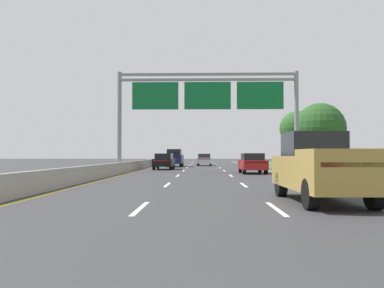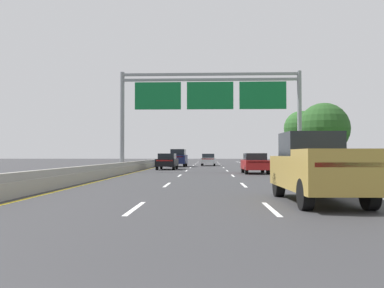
{
  "view_description": "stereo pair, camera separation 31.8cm",
  "coord_description": "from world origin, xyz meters",
  "px_view_note": "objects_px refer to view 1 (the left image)",
  "views": [
    {
      "loc": [
        -0.16,
        -1.1,
        1.47
      ],
      "look_at": [
        -0.66,
        19.97,
        1.99
      ],
      "focal_mm": 39.81,
      "sensor_mm": 36.0,
      "label": 1
    },
    {
      "loc": [
        0.16,
        -1.09,
        1.47
      ],
      "look_at": [
        -0.66,
        19.97,
        1.99
      ],
      "focal_mm": 39.81,
      "sensor_mm": 36.0,
      "label": 2
    }
  ],
  "objects_px": {
    "overhead_sign_gantry": "(208,100)",
    "car_red_right_lane_sedan": "(252,163)",
    "car_black_left_lane_sedan": "(164,161)",
    "pickup_truck_gold": "(320,167)",
    "roadside_tree_far": "(320,129)",
    "car_navy_left_lane_suv": "(175,158)",
    "car_white_centre_lane_sedan": "(204,159)",
    "roadside_tree_distant": "(297,128)"
  },
  "relations": [
    {
      "from": "overhead_sign_gantry",
      "to": "car_red_right_lane_sedan",
      "type": "distance_m",
      "value": 6.51
    },
    {
      "from": "car_black_left_lane_sedan",
      "to": "pickup_truck_gold",
      "type": "bearing_deg",
      "value": -164.09
    },
    {
      "from": "car_black_left_lane_sedan",
      "to": "roadside_tree_far",
      "type": "bearing_deg",
      "value": -86.54
    },
    {
      "from": "car_navy_left_lane_suv",
      "to": "car_white_centre_lane_sedan",
      "type": "bearing_deg",
      "value": -37.66
    },
    {
      "from": "car_black_left_lane_sedan",
      "to": "car_red_right_lane_sedan",
      "type": "relative_size",
      "value": 1.0
    },
    {
      "from": "pickup_truck_gold",
      "to": "car_navy_left_lane_suv",
      "type": "height_order",
      "value": "pickup_truck_gold"
    },
    {
      "from": "car_navy_left_lane_suv",
      "to": "roadside_tree_far",
      "type": "height_order",
      "value": "roadside_tree_far"
    },
    {
      "from": "overhead_sign_gantry",
      "to": "car_red_right_lane_sedan",
      "type": "xyz_separation_m",
      "value": [
        3.46,
        -1.93,
        -5.16
      ]
    },
    {
      "from": "overhead_sign_gantry",
      "to": "roadside_tree_far",
      "type": "relative_size",
      "value": 2.29
    },
    {
      "from": "overhead_sign_gantry",
      "to": "car_red_right_lane_sedan",
      "type": "relative_size",
      "value": 3.41
    },
    {
      "from": "car_white_centre_lane_sedan",
      "to": "car_black_left_lane_sedan",
      "type": "bearing_deg",
      "value": 165.23
    },
    {
      "from": "car_red_right_lane_sedan",
      "to": "roadside_tree_distant",
      "type": "distance_m",
      "value": 26.23
    },
    {
      "from": "pickup_truck_gold",
      "to": "roadside_tree_far",
      "type": "distance_m",
      "value": 30.29
    },
    {
      "from": "roadside_tree_distant",
      "to": "overhead_sign_gantry",
      "type": "bearing_deg",
      "value": -118.87
    },
    {
      "from": "car_navy_left_lane_suv",
      "to": "roadside_tree_distant",
      "type": "bearing_deg",
      "value": -68.24
    },
    {
      "from": "car_red_right_lane_sedan",
      "to": "roadside_tree_distant",
      "type": "height_order",
      "value": "roadside_tree_distant"
    },
    {
      "from": "pickup_truck_gold",
      "to": "car_white_centre_lane_sedan",
      "type": "bearing_deg",
      "value": 2.94
    },
    {
      "from": "pickup_truck_gold",
      "to": "roadside_tree_far",
      "type": "bearing_deg",
      "value": -17.01
    },
    {
      "from": "car_red_right_lane_sedan",
      "to": "roadside_tree_distant",
      "type": "relative_size",
      "value": 0.6
    },
    {
      "from": "roadside_tree_far",
      "to": "roadside_tree_distant",
      "type": "height_order",
      "value": "roadside_tree_distant"
    },
    {
      "from": "car_navy_left_lane_suv",
      "to": "car_white_centre_lane_sedan",
      "type": "height_order",
      "value": "car_navy_left_lane_suv"
    },
    {
      "from": "car_red_right_lane_sedan",
      "to": "roadside_tree_distant",
      "type": "xyz_separation_m",
      "value": [
        8.89,
        24.32,
        4.17
      ]
    },
    {
      "from": "car_red_right_lane_sedan",
      "to": "roadside_tree_distant",
      "type": "bearing_deg",
      "value": -20.8
    },
    {
      "from": "car_red_right_lane_sedan",
      "to": "roadside_tree_far",
      "type": "bearing_deg",
      "value": -41.07
    },
    {
      "from": "pickup_truck_gold",
      "to": "roadside_tree_far",
      "type": "height_order",
      "value": "roadside_tree_far"
    },
    {
      "from": "pickup_truck_gold",
      "to": "car_navy_left_lane_suv",
      "type": "distance_m",
      "value": 38.74
    },
    {
      "from": "car_red_right_lane_sedan",
      "to": "pickup_truck_gold",
      "type": "bearing_deg",
      "value": 178.57
    },
    {
      "from": "car_white_centre_lane_sedan",
      "to": "roadside_tree_far",
      "type": "xyz_separation_m",
      "value": [
        11.39,
        -13.58,
        3.21
      ]
    },
    {
      "from": "roadside_tree_far",
      "to": "roadside_tree_distant",
      "type": "relative_size",
      "value": 0.9
    },
    {
      "from": "roadside_tree_distant",
      "to": "car_black_left_lane_sedan",
      "type": "bearing_deg",
      "value": -136.42
    },
    {
      "from": "car_black_left_lane_sedan",
      "to": "car_navy_left_lane_suv",
      "type": "height_order",
      "value": "car_navy_left_lane_suv"
    },
    {
      "from": "overhead_sign_gantry",
      "to": "roadside_tree_far",
      "type": "distance_m",
      "value": 13.5
    },
    {
      "from": "pickup_truck_gold",
      "to": "roadside_tree_distant",
      "type": "distance_m",
      "value": 45.32
    },
    {
      "from": "overhead_sign_gantry",
      "to": "car_red_right_lane_sedan",
      "type": "bearing_deg",
      "value": -29.19
    },
    {
      "from": "roadside_tree_far",
      "to": "pickup_truck_gold",
      "type": "bearing_deg",
      "value": -105.43
    },
    {
      "from": "car_red_right_lane_sedan",
      "to": "car_white_centre_lane_sedan",
      "type": "xyz_separation_m",
      "value": [
        -3.61,
        22.73,
        0.0
      ]
    },
    {
      "from": "pickup_truck_gold",
      "to": "car_red_right_lane_sedan",
      "type": "xyz_separation_m",
      "value": [
        0.24,
        19.9,
        -0.26
      ]
    },
    {
      "from": "car_white_centre_lane_sedan",
      "to": "overhead_sign_gantry",
      "type": "bearing_deg",
      "value": -178.39
    },
    {
      "from": "overhead_sign_gantry",
      "to": "car_black_left_lane_sedan",
      "type": "relative_size",
      "value": 3.39
    },
    {
      "from": "overhead_sign_gantry",
      "to": "car_black_left_lane_sedan",
      "type": "height_order",
      "value": "overhead_sign_gantry"
    },
    {
      "from": "car_red_right_lane_sedan",
      "to": "car_navy_left_lane_suv",
      "type": "distance_m",
      "value": 19.59
    },
    {
      "from": "roadside_tree_far",
      "to": "car_red_right_lane_sedan",
      "type": "bearing_deg",
      "value": -130.34
    }
  ]
}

